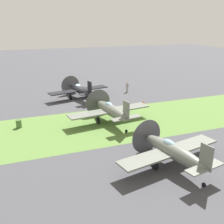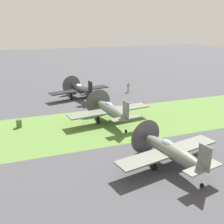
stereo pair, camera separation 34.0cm
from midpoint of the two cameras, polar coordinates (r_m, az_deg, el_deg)
ground_plane at (r=40.35m, az=-7.72°, el=2.62°), size 160.00×160.00×0.00m
grass_verge at (r=30.13m, az=-3.02°, el=-2.92°), size 120.00×11.00×0.01m
airplane_lead at (r=40.60m, az=-6.54°, el=4.83°), size 9.47×7.57×3.35m
airplane_wingman at (r=30.59m, az=0.05°, el=0.43°), size 10.11×8.03×3.58m
airplane_trail at (r=21.88m, az=12.94°, el=-8.14°), size 9.57×7.64×3.39m
ground_crew_chief at (r=44.15m, az=3.73°, el=5.40°), size 0.58×0.38×1.73m
fuel_drum at (r=31.19m, az=-18.98°, el=-2.32°), size 0.60×0.60×0.90m
runway_marker_cone at (r=38.19m, az=7.13°, el=2.06°), size 0.36×0.36×0.44m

